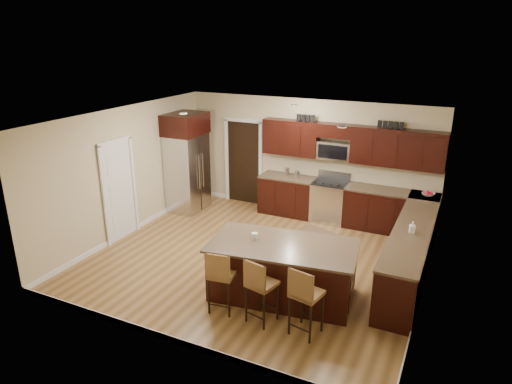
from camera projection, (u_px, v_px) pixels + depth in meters
The scene contains 23 objects.
floor at pixel (256, 259), 8.71m from camera, with size 6.00×6.00×0.00m, color olive.
ceiling at pixel (256, 118), 7.82m from camera, with size 6.00×6.00×0.00m, color silver.
wall_back at pixel (307, 157), 10.61m from camera, with size 6.00×6.00×0.00m, color #C4B68D.
wall_left at pixel (126, 172), 9.48m from camera, with size 5.50×5.50×0.00m, color #C4B68D.
wall_right at pixel (431, 220), 7.04m from camera, with size 5.50×5.50×0.00m, color #C4B68D.
base_cabinets at pixel (374, 227), 9.02m from camera, with size 4.02×3.96×0.92m.
upper_cabinets at pixel (351, 143), 9.88m from camera, with size 4.00×0.33×0.80m.
range at pixel (330, 201), 10.36m from camera, with size 0.76×0.64×1.11m.
microwave at pixel (334, 150), 10.12m from camera, with size 0.76×0.31×0.40m, color silver.
doorway at pixel (244, 163), 11.37m from camera, with size 0.85×0.03×2.06m, color black.
pantry_door at pixel (119, 191), 9.33m from camera, with size 0.03×0.80×2.04m, color white.
letter_decor at pixel (346, 121), 9.79m from camera, with size 2.20×0.03×0.15m, color black, non-canonical shape.
island at pixel (283, 272), 7.38m from camera, with size 2.48×1.53×0.92m.
stool_left at pixel (221, 275), 6.86m from camera, with size 0.43×0.43×1.03m.
stool_mid at pixel (259, 284), 6.60m from camera, with size 0.46×0.46×1.03m.
stool_right at pixel (305, 294), 6.31m from camera, with size 0.47×0.47×1.06m.
refrigerator at pixel (187, 162), 10.80m from camera, with size 0.79×0.99×2.35m.
floor_mat at pixel (316, 233), 9.81m from camera, with size 0.85×0.57×0.01m, color brown.
fruit_bowl at pixel (428, 194), 9.36m from camera, with size 0.26×0.26×0.06m, color silver.
soap_bottle at pixel (412, 227), 7.61m from camera, with size 0.09×0.09×0.20m, color #B2B2B2.
canister_tall at pixel (287, 172), 10.61m from camera, with size 0.12×0.12×0.21m, color silver.
canister_short at pixel (297, 174), 10.52m from camera, with size 0.11×0.11×0.16m, color silver.
island_jar at pixel (255, 236), 7.40m from camera, with size 0.10×0.10×0.10m, color white.
Camera 1 is at (3.35, -7.04, 4.09)m, focal length 32.00 mm.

